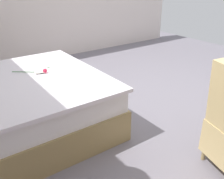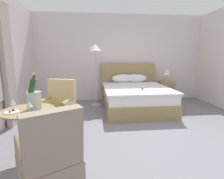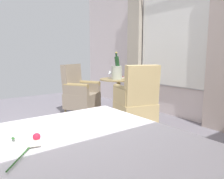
% 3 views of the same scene
% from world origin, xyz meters
% --- Properties ---
extents(ground_plane, '(7.39, 7.39, 0.00)m').
position_xyz_m(ground_plane, '(0.00, 0.00, 0.00)').
color(ground_plane, slate).
extents(wall_window_side, '(0.27, 6.01, 2.76)m').
position_xyz_m(wall_window_side, '(-2.74, 0.00, 1.37)').
color(wall_window_side, silver).
rests_on(wall_window_side, ground).
extents(side_table_round, '(0.69, 0.69, 0.74)m').
position_xyz_m(side_table_round, '(-1.76, -0.45, 0.46)').
color(side_table_round, '#978050').
rests_on(side_table_round, ground).
extents(champagne_bucket, '(0.19, 0.19, 0.49)m').
position_xyz_m(champagne_bucket, '(-1.68, -0.41, 0.89)').
color(champagne_bucket, '#B2BBAB').
rests_on(champagne_bucket, side_table_round).
extents(wine_glass_near_bucket, '(0.07, 0.07, 0.15)m').
position_xyz_m(wine_glass_near_bucket, '(-1.95, -0.43, 0.84)').
color(wine_glass_near_bucket, white).
rests_on(wine_glass_near_bucket, side_table_round).
extents(wine_glass_near_edge, '(0.07, 0.07, 0.15)m').
position_xyz_m(wine_glass_near_edge, '(-1.68, -0.60, 0.85)').
color(wine_glass_near_edge, white).
rests_on(wine_glass_near_edge, side_table_round).
extents(snack_plate, '(0.18, 0.18, 0.04)m').
position_xyz_m(snack_plate, '(-1.92, -0.54, 0.75)').
color(snack_plate, white).
rests_on(snack_plate, side_table_round).
extents(armchair_by_window, '(0.66, 0.67, 1.03)m').
position_xyz_m(armchair_by_window, '(-1.51, 0.30, 0.44)').
color(armchair_by_window, '#978050').
rests_on(armchair_by_window, ground).
extents(armchair_facing_bed, '(0.75, 0.77, 0.99)m').
position_xyz_m(armchair_facing_bed, '(-1.33, -1.15, 0.42)').
color(armchair_facing_bed, '#978050').
rests_on(armchair_facing_bed, ground).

